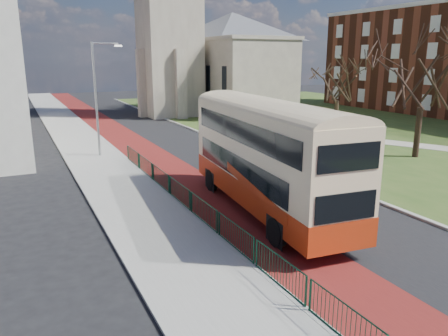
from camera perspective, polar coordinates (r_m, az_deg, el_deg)
ground at (r=18.61m, az=8.78°, el=-8.32°), size 160.00×160.00×0.00m
road_carriageway at (r=36.60m, az=-7.19°, el=3.01°), size 9.00×120.00×0.01m
bus_lane at (r=35.85m, az=-11.28°, el=2.61°), size 3.40×120.00×0.01m
pavement_west at (r=35.11m, az=-17.28°, el=2.08°), size 4.00×120.00×0.12m
kerb_west at (r=35.44m, az=-14.09°, el=2.42°), size 0.25×120.00×0.13m
kerb_east at (r=40.07m, az=-1.88°, el=4.18°), size 0.25×80.00×0.13m
grass_green at (r=51.38m, az=18.93°, el=5.62°), size 40.00×80.00×0.04m
footpath at (r=39.03m, az=24.93°, el=2.56°), size 18.84×32.82×0.03m
pedestrian_railing at (r=20.42m, az=-4.48°, el=-4.45°), size 0.07×24.00×1.12m
gothic_church at (r=57.01m, az=-2.66°, el=20.37°), size 16.38×18.00×40.00m
streetlamp at (r=32.62m, az=-16.17°, el=9.34°), size 2.13×0.18×8.00m
bus at (r=20.06m, az=5.62°, el=2.11°), size 3.94×12.33×5.07m
winter_tree_near at (r=34.02m, az=24.77°, el=11.95°), size 7.56×7.56×9.27m
winter_tree_far at (r=44.27m, az=14.71°, el=11.46°), size 5.23×5.23×7.53m
litter_bin at (r=29.68m, az=16.17°, el=1.03°), size 0.86×0.86×1.07m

